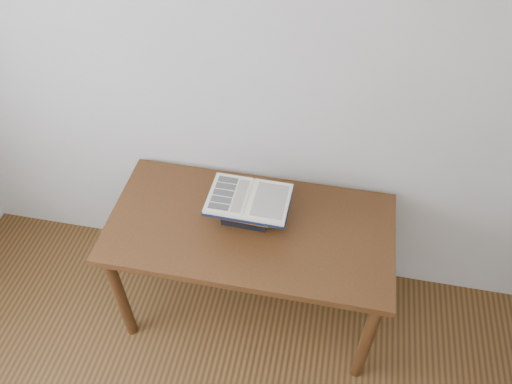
# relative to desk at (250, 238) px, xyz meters

# --- Properties ---
(desk) EXTENTS (1.36, 0.68, 0.73)m
(desk) POSITION_rel_desk_xyz_m (0.00, 0.00, 0.00)
(desk) COLOR #4E2A13
(desk) RESTS_ON ground
(book_stack) EXTENTS (0.26, 0.18, 0.13)m
(book_stack) POSITION_rel_desk_xyz_m (-0.03, 0.05, 0.17)
(book_stack) COLOR black
(book_stack) RESTS_ON desk
(open_book) EXTENTS (0.39, 0.27, 0.03)m
(open_book) POSITION_rel_desk_xyz_m (-0.01, 0.04, 0.25)
(open_book) COLOR black
(open_book) RESTS_ON book_stack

